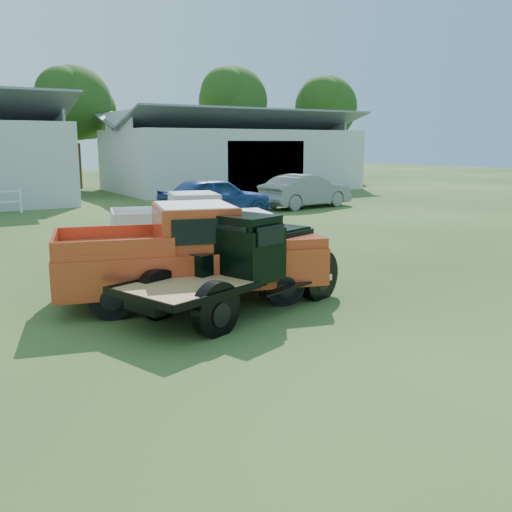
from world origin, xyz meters
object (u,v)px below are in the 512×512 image
red_pickup (190,252)px  misc_car_blue (215,197)px  vintage_flatbed (239,263)px  misc_car_grey (306,191)px  white_pickup (191,224)px

red_pickup → misc_car_blue: size_ratio=1.08×
misc_car_blue → red_pickup: bearing=147.1°
red_pickup → misc_car_blue: 13.55m
vintage_flatbed → misc_car_grey: size_ratio=0.93×
red_pickup → misc_car_grey: bearing=61.2°
vintage_flatbed → misc_car_blue: 14.26m
white_pickup → vintage_flatbed: bearing=-91.4°
white_pickup → misc_car_blue: size_ratio=0.93×
vintage_flatbed → white_pickup: (1.66, 5.70, -0.06)m
misc_car_grey → misc_car_blue: bearing=90.0°
vintage_flatbed → misc_car_blue: bearing=46.0°
misc_car_grey → white_pickup: bearing=120.2°
white_pickup → misc_car_blue: white_pickup is taller
white_pickup → misc_car_grey: (9.98, 7.98, -0.04)m
red_pickup → misc_car_blue: (6.68, 11.80, -0.13)m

